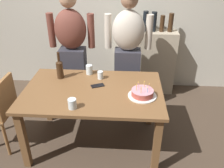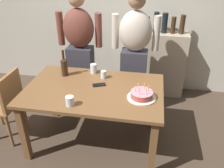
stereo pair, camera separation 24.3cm
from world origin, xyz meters
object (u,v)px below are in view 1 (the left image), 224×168
(water_glass_near, at_px, (72,104))
(person_man_bearded, at_px, (72,52))
(dining_chair, at_px, (0,108))
(cell_phone, at_px, (98,86))
(water_glass_far, at_px, (100,75))
(wine_bottle, at_px, (60,69))
(birthday_cake, at_px, (142,93))
(person_woman_cardigan, at_px, (128,53))
(water_glass_side, at_px, (89,70))

(water_glass_near, distance_m, person_man_bearded, 1.13)
(dining_chair, bearing_deg, cell_phone, 99.51)
(water_glass_far, relative_size, dining_chair, 0.11)
(water_glass_near, bearing_deg, person_man_bearded, 101.66)
(wine_bottle, bearing_deg, birthday_cake, -20.46)
(water_glass_near, relative_size, dining_chair, 0.11)
(birthday_cake, xyz_separation_m, person_woman_cardigan, (-0.16, 0.85, 0.10))
(dining_chair, bearing_deg, water_glass_near, 73.86)
(water_glass_side, relative_size, dining_chair, 0.13)
(water_glass_near, xyz_separation_m, cell_phone, (0.19, 0.44, -0.05))
(birthday_cake, distance_m, dining_chair, 1.59)
(water_glass_far, xyz_separation_m, person_man_bearded, (-0.43, 0.48, 0.09))
(birthday_cake, height_order, dining_chair, birthday_cake)
(water_glass_near, distance_m, water_glass_far, 0.65)
(person_man_bearded, height_order, person_woman_cardigan, same)
(water_glass_far, height_order, water_glass_side, water_glass_side)
(birthday_cake, bearing_deg, person_woman_cardigan, 100.67)
(water_glass_near, distance_m, water_glass_side, 0.73)
(cell_phone, height_order, person_man_bearded, person_man_bearded)
(cell_phone, bearing_deg, dining_chair, 166.04)
(water_glass_near, xyz_separation_m, person_man_bearded, (-0.23, 1.10, 0.08))
(water_glass_near, height_order, water_glass_far, water_glass_near)
(water_glass_near, distance_m, dining_chair, 0.97)
(water_glass_far, bearing_deg, wine_bottle, -178.61)
(wine_bottle, bearing_deg, cell_phone, -19.91)
(birthday_cake, distance_m, person_man_bearded, 1.24)
(birthday_cake, bearing_deg, water_glass_near, -159.24)
(water_glass_far, height_order, wine_bottle, wine_bottle)
(cell_phone, relative_size, person_woman_cardigan, 0.09)
(wine_bottle, xyz_separation_m, person_man_bearded, (0.04, 0.50, 0.01))
(person_man_bearded, bearing_deg, birthday_cake, 136.71)
(birthday_cake, bearing_deg, wine_bottle, 159.54)
(water_glass_far, xyz_separation_m, dining_chair, (-1.10, -0.36, -0.27))
(water_glass_side, distance_m, cell_phone, 0.32)
(birthday_cake, bearing_deg, dining_chair, 179.83)
(cell_phone, height_order, dining_chair, dining_chair)
(water_glass_near, xyz_separation_m, dining_chair, (-0.90, 0.26, -0.27))
(water_glass_near, height_order, dining_chair, dining_chair)
(birthday_cake, distance_m, wine_bottle, 1.01)
(water_glass_far, distance_m, water_glass_side, 0.19)
(birthday_cake, distance_m, cell_phone, 0.52)
(cell_phone, xyz_separation_m, person_woman_cardigan, (0.33, 0.66, 0.13))
(dining_chair, bearing_deg, water_glass_side, 116.43)
(birthday_cake, height_order, wine_bottle, wine_bottle)
(birthday_cake, distance_m, water_glass_side, 0.78)
(water_glass_side, xyz_separation_m, wine_bottle, (-0.32, -0.12, 0.06))
(cell_phone, bearing_deg, water_glass_side, 91.47)
(birthday_cake, bearing_deg, person_man_bearded, 136.71)
(birthday_cake, xyz_separation_m, person_man_bearded, (-0.90, 0.85, 0.10))
(birthday_cake, xyz_separation_m, water_glass_far, (-0.47, 0.36, 0.01))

